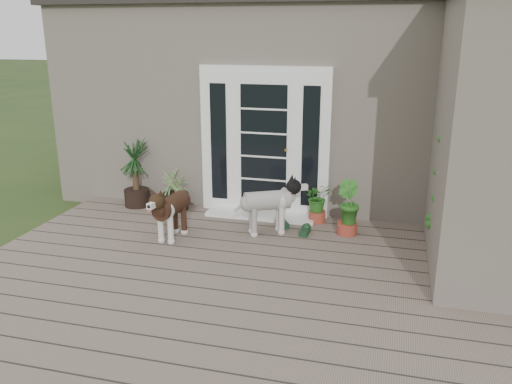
# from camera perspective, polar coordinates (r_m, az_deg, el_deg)

# --- Properties ---
(deck) EXTENTS (6.20, 4.60, 0.12)m
(deck) POSITION_cam_1_polar(r_m,az_deg,el_deg) (5.95, -2.42, -9.72)
(deck) COLOR #6B5B4C
(deck) RESTS_ON ground
(house_main) EXTENTS (7.40, 4.00, 3.10)m
(house_main) POSITION_cam_1_polar(r_m,az_deg,el_deg) (9.52, 5.12, 9.87)
(house_main) COLOR #665E54
(house_main) RESTS_ON ground
(roof_main) EXTENTS (7.60, 4.20, 0.20)m
(roof_main) POSITION_cam_1_polar(r_m,az_deg,el_deg) (9.46, 5.40, 19.84)
(roof_main) COLOR #2D2826
(roof_main) RESTS_ON house_main
(door_unit) EXTENTS (1.90, 0.14, 2.15)m
(door_unit) POSITION_cam_1_polar(r_m,az_deg,el_deg) (7.64, 0.91, 5.43)
(door_unit) COLOR white
(door_unit) RESTS_ON deck
(door_step) EXTENTS (1.60, 0.40, 0.05)m
(door_step) POSITION_cam_1_polar(r_m,az_deg,el_deg) (7.73, 0.51, -2.50)
(door_step) COLOR white
(door_step) RESTS_ON deck
(brindle_dog) EXTENTS (0.42, 0.83, 0.66)m
(brindle_dog) POSITION_cam_1_polar(r_m,az_deg,el_deg) (6.93, -9.07, -2.40)
(brindle_dog) COLOR #3F2417
(brindle_dog) RESTS_ON deck
(white_dog) EXTENTS (0.88, 0.69, 0.68)m
(white_dog) POSITION_cam_1_polar(r_m,az_deg,el_deg) (7.00, 1.22, -1.91)
(white_dog) COLOR silver
(white_dog) RESTS_ON deck
(spider_plant) EXTENTS (0.78, 0.78, 0.68)m
(spider_plant) POSITION_cam_1_polar(r_m,az_deg,el_deg) (8.05, -8.74, 0.47)
(spider_plant) COLOR #8DA867
(spider_plant) RESTS_ON deck
(yucca) EXTENTS (0.84, 0.84, 1.05)m
(yucca) POSITION_cam_1_polar(r_m,az_deg,el_deg) (8.28, -12.92, 2.01)
(yucca) COLOR black
(yucca) RESTS_ON deck
(herb_a) EXTENTS (0.52, 0.52, 0.48)m
(herb_a) POSITION_cam_1_polar(r_m,az_deg,el_deg) (7.51, 6.66, -1.47)
(herb_a) COLOR #1B611C
(herb_a) RESTS_ON deck
(herb_b) EXTENTS (0.50, 0.50, 0.53)m
(herb_b) POSITION_cam_1_polar(r_m,az_deg,el_deg) (7.12, 9.87, -2.49)
(herb_b) COLOR #195919
(herb_b) RESTS_ON deck
(herb_c) EXTENTS (0.37, 0.37, 0.55)m
(herb_c) POSITION_cam_1_polar(r_m,az_deg,el_deg) (7.20, 19.71, -2.96)
(herb_c) COLOR #1C601B
(herb_c) RESTS_ON deck
(sapling) EXTENTS (0.59, 0.59, 1.65)m
(sapling) POSITION_cam_1_polar(r_m,az_deg,el_deg) (6.55, 20.15, 0.10)
(sapling) COLOR #195819
(sapling) RESTS_ON deck
(clog_left) EXTENTS (0.27, 0.33, 0.09)m
(clog_left) POSITION_cam_1_polar(r_m,az_deg,el_deg) (7.36, 2.97, -3.40)
(clog_left) COLOR #14331D
(clog_left) RESTS_ON deck
(clog_right) EXTENTS (0.16, 0.32, 0.10)m
(clog_right) POSITION_cam_1_polar(r_m,az_deg,el_deg) (7.11, 5.33, -4.17)
(clog_right) COLOR #14331B
(clog_right) RESTS_ON deck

